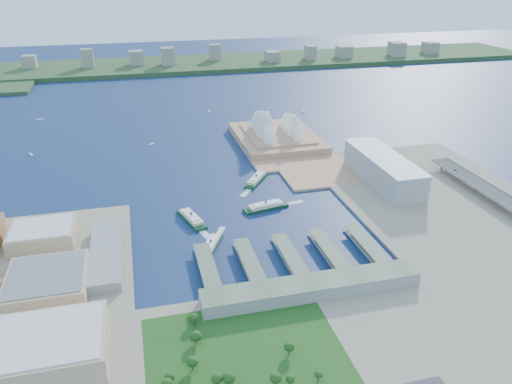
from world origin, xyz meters
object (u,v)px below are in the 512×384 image
object	(u,v)px
toaster_building	(383,169)
car_c	(455,170)
ferry_a	(191,217)
ferry_c	(211,244)
ferry_b	(256,178)
ferry_d	(266,205)
opera_house	(277,123)

from	to	relation	value
toaster_building	car_c	bearing A→B (deg)	-8.50
ferry_a	ferry_c	world-z (taller)	ferry_a
ferry_a	ferry_b	distance (m)	136.62
ferry_a	car_c	xyz separation A→B (m)	(366.56, 29.14, 10.19)
ferry_b	ferry_d	xyz separation A→B (m)	(-9.40, -83.48, 0.07)
opera_house	ferry_a	size ratio (longest dim) A/B	3.18
ferry_b	car_c	world-z (taller)	car_c
ferry_d	toaster_building	bearing A→B (deg)	-89.62
ferry_c	ferry_a	bearing A→B (deg)	-53.10
opera_house	toaster_building	xyz separation A→B (m)	(90.00, -200.00, -11.50)
opera_house	car_c	bearing A→B (deg)	-48.40
opera_house	ferry_c	xyz separation A→B (m)	(-163.63, -309.35, -27.26)
ferry_c	car_c	distance (m)	367.10
toaster_building	ferry_c	bearing A→B (deg)	-156.68
opera_house	ferry_b	bearing A→B (deg)	-115.91
ferry_a	ferry_c	xyz separation A→B (m)	(11.93, -65.12, -0.61)
ferry_b	car_c	distance (m)	272.62
ferry_a	ferry_b	size ratio (longest dim) A/B	1.02
ferry_b	ferry_c	distance (m)	180.43
ferry_d	opera_house	bearing A→B (deg)	-30.87
opera_house	ferry_b	xyz separation A→B (m)	(-74.17, -152.66, -26.74)
ferry_c	car_c	world-z (taller)	car_c
toaster_building	car_c	size ratio (longest dim) A/B	32.48
ferry_c	car_c	size ratio (longest dim) A/B	10.52
opera_house	toaster_building	bearing A→B (deg)	-65.77
opera_house	toaster_building	size ratio (longest dim) A/B	1.16
ferry_d	car_c	bearing A→B (deg)	-97.00
toaster_building	ferry_d	size ratio (longest dim) A/B	2.75
opera_house	ferry_d	world-z (taller)	opera_house
car_c	toaster_building	bearing A→B (deg)	-8.50
toaster_building	ferry_b	size ratio (longest dim) A/B	2.79
ferry_b	ferry_c	xyz separation A→B (m)	(-89.46, -156.69, -0.51)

